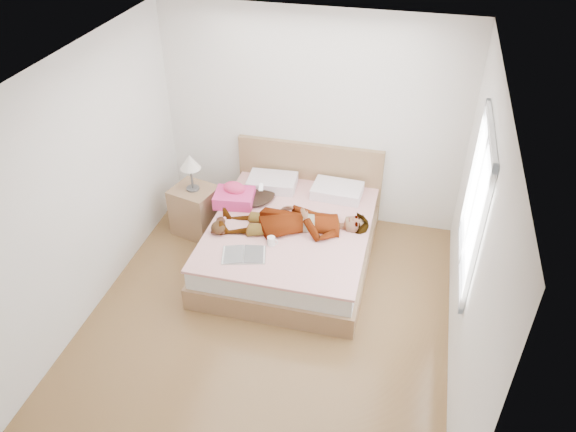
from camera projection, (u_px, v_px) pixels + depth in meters
The scene contains 11 objects.
ground at pixel (268, 318), 5.75m from camera, with size 4.00×4.00×0.00m, color #55361A.
woman at pixel (295, 219), 6.11m from camera, with size 0.62×1.65×0.23m, color white.
hair at pixel (257, 196), 6.62m from camera, with size 0.40×0.49×0.07m, color black.
phone at pixel (261, 187), 6.48m from camera, with size 0.05×0.10×0.01m, color silver.
room_shell at pixel (475, 204), 4.77m from camera, with size 4.00×4.00×4.00m.
bed at pixel (292, 237), 6.41m from camera, with size 1.80×2.08×1.00m.
towel at pixel (234, 196), 6.52m from camera, with size 0.49×0.42×0.24m.
magazine at pixel (244, 255), 5.77m from camera, with size 0.50×0.40×0.03m.
coffee_mug at pixel (272, 241), 5.89m from camera, with size 0.13×0.10×0.10m.
plush_toy at pixel (219, 226), 6.06m from camera, with size 0.18×0.25×0.14m.
nightstand at pixel (195, 207), 6.78m from camera, with size 0.59×0.55×1.06m.
Camera 1 is at (1.18, -3.92, 4.17)m, focal length 35.00 mm.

